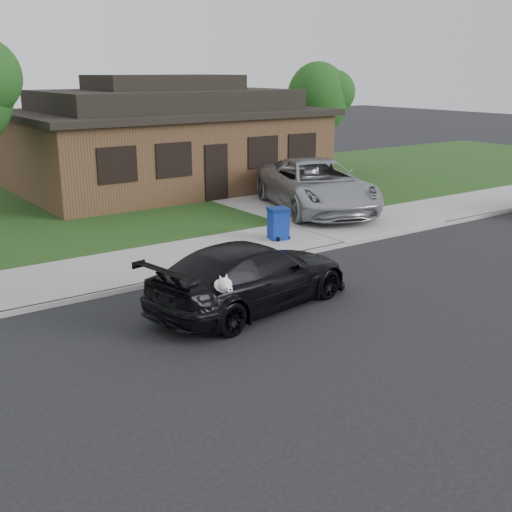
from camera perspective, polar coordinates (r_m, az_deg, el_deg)
ground at (r=14.09m, az=6.38°, el=-4.56°), size 120.00×120.00×0.00m
sidewalk at (r=17.91m, az=-4.25°, el=0.25°), size 60.00×3.00×0.12m
curb at (r=16.70m, az=-1.58°, el=-0.91°), size 60.00×0.12×0.12m
lawn at (r=24.93m, az=-13.84°, el=4.38°), size 60.00×13.00×0.13m
driveway at (r=25.21m, az=1.56°, el=4.99°), size 4.50×13.00×0.14m
sedan at (r=13.79m, az=-0.45°, el=-1.75°), size 5.23×2.87×1.44m
minivan at (r=23.03m, az=5.40°, el=6.28°), size 4.96×7.02×1.78m
recycling_bin at (r=19.07m, az=1.99°, el=2.93°), size 0.69×0.69×0.94m
house at (r=28.05m, az=-7.98°, el=10.25°), size 12.60×8.60×4.65m
tree_1 at (r=32.04m, az=5.82°, el=13.88°), size 3.15×3.00×5.25m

